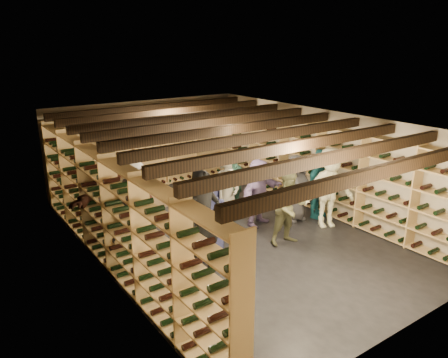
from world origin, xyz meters
TOP-DOWN VIEW (x-y plane):
  - ground at (0.00, 0.00)m, footprint 8.00×8.00m
  - walls at (0.00, 0.00)m, footprint 5.52×8.02m
  - ceiling at (0.00, 0.00)m, footprint 5.50×8.00m
  - ceiling_joists at (0.00, 0.00)m, footprint 5.40×7.12m
  - wine_rack_left at (-2.57, 0.00)m, footprint 0.32×7.50m
  - wine_rack_right at (2.57, 0.00)m, footprint 0.32×7.50m
  - wine_rack_back at (0.00, 3.83)m, footprint 4.70×0.30m
  - crate_stack_left at (0.31, 1.84)m, footprint 0.52×0.37m
  - crate_stack_right at (-0.58, 2.37)m, footprint 0.50×0.34m
  - crate_loose at (1.84, 1.30)m, footprint 0.52×0.36m
  - person_0 at (-2.18, -0.07)m, footprint 0.95×0.79m
  - person_1 at (-1.30, -1.00)m, footprint 0.73×0.52m
  - person_2 at (0.70, -1.01)m, footprint 0.80×0.66m
  - person_3 at (1.99, -0.87)m, footprint 1.31×1.03m
  - person_4 at (2.18, -0.35)m, footprint 1.03×0.72m
  - person_5 at (-2.18, 1.03)m, footprint 1.70×0.94m
  - person_6 at (-0.92, -0.60)m, footprint 0.90×0.72m
  - person_7 at (-0.13, -0.04)m, footprint 0.74×0.59m
  - person_9 at (-1.65, 1.30)m, footprint 1.22×0.92m
  - person_10 at (0.55, 0.69)m, footprint 0.93×0.40m
  - person_11 at (0.82, 0.11)m, footprint 1.47×0.85m
  - person_12 at (1.66, -0.19)m, footprint 0.75×0.49m

SIDE VIEW (x-z plane):
  - ground at x=0.00m, z-range 0.00..0.00m
  - crate_loose at x=1.84m, z-range 0.00..0.17m
  - crate_stack_left at x=0.31m, z-range 0.00..0.51m
  - crate_stack_right at x=-0.58m, z-range 0.00..0.51m
  - person_11 at x=0.82m, z-range 0.00..1.51m
  - person_12 at x=1.66m, z-range 0.00..1.53m
  - person_2 at x=0.70m, z-range 0.00..1.54m
  - person_10 at x=0.55m, z-range 0.00..1.58m
  - person_6 at x=-0.92m, z-range 0.00..1.60m
  - person_4 at x=2.18m, z-range 0.00..1.62m
  - person_0 at x=-2.18m, z-range 0.00..1.67m
  - person_9 at x=-1.65m, z-range 0.00..1.68m
  - person_5 at x=-2.18m, z-range 0.00..1.75m
  - person_3 at x=1.99m, z-range 0.00..1.77m
  - person_7 at x=-0.13m, z-range 0.00..1.79m
  - person_1 at x=-1.30m, z-range 0.00..1.88m
  - wine_rack_back at x=0.00m, z-range 0.00..2.15m
  - wine_rack_left at x=-2.57m, z-range 0.00..2.15m
  - wine_rack_right at x=2.57m, z-range 0.00..2.15m
  - walls at x=0.00m, z-range 0.00..2.40m
  - ceiling_joists at x=0.00m, z-range 2.17..2.35m
  - ceiling at x=0.00m, z-range 2.40..2.40m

